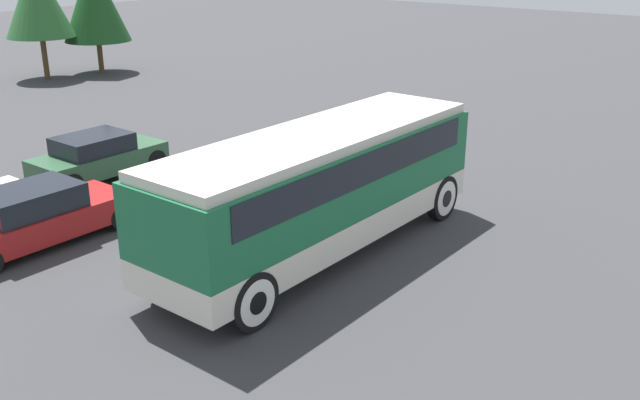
{
  "coord_description": "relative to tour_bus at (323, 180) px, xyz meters",
  "views": [
    {
      "loc": [
        -12.08,
        -9.6,
        7.08
      ],
      "look_at": [
        0.0,
        0.0,
        1.33
      ],
      "focal_mm": 40.0,
      "sensor_mm": 36.0,
      "label": 1
    }
  ],
  "objects": [
    {
      "name": "tour_bus",
      "position": [
        0.0,
        0.0,
        0.0
      ],
      "size": [
        9.34,
        2.65,
        2.96
      ],
      "color": "silver",
      "rests_on": "ground_plane"
    },
    {
      "name": "tree_center",
      "position": [
        10.97,
        24.09,
        2.08
      ],
      "size": [
        3.51,
        3.51,
        6.06
      ],
      "color": "brown",
      "rests_on": "ground_plane"
    },
    {
      "name": "parked_car_far",
      "position": [
        -3.93,
        5.69,
        -1.09
      ],
      "size": [
        4.36,
        1.78,
        1.47
      ],
      "color": "maroon",
      "rests_on": "ground_plane"
    },
    {
      "name": "parked_car_near",
      "position": [
        -0.06,
        8.73,
        -1.09
      ],
      "size": [
        4.04,
        1.82,
        1.42
      ],
      "color": "#2D5638",
      "rests_on": "ground_plane"
    },
    {
      "name": "ground_plane",
      "position": [
        -0.1,
        0.0,
        -1.8
      ],
      "size": [
        120.0,
        120.0,
        0.0
      ],
      "primitive_type": "plane",
      "color": "#38383A"
    }
  ]
}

